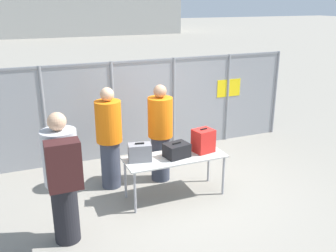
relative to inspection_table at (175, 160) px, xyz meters
name	(u,v)px	position (x,y,z in m)	size (l,w,h in m)	color
ground_plane	(183,193)	(0.18, 0.03, -0.66)	(120.00, 120.00, 0.00)	gray
fence_section	(145,105)	(0.20, 2.05, 0.40)	(6.82, 0.07, 2.02)	gray
inspection_table	(175,160)	(0.00, 0.00, 0.00)	(1.68, 0.65, 0.72)	#B2B2AD
suitcase_grey	(140,152)	(-0.58, 0.06, 0.21)	(0.40, 0.29, 0.31)	slate
suitcase_black	(177,150)	(0.02, -0.02, 0.18)	(0.44, 0.36, 0.25)	black
suitcase_red	(203,141)	(0.53, 0.02, 0.26)	(0.37, 0.34, 0.42)	red
traveler_hooded	(63,175)	(-1.86, -0.63, 0.36)	(0.46, 0.71, 1.85)	black
security_worker_near	(160,132)	(0.01, 0.68, 0.26)	(0.44, 0.44, 1.79)	#383D4C
security_worker_far	(109,137)	(-0.90, 0.76, 0.27)	(0.45, 0.45, 1.80)	#383D4C
utility_trailer	(186,103)	(2.15, 4.17, -0.28)	(4.32, 1.97, 0.64)	white
distant_hangar	(80,4)	(4.62, 34.83, 2.17)	(17.79, 10.28, 5.65)	#999993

